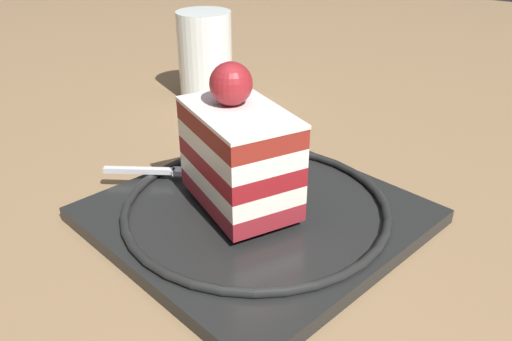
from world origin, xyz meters
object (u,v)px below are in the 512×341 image
object	(u,v)px
fork	(167,171)
drink_glass_near	(205,59)
dessert_plate	(256,212)
cake_slice	(237,153)

from	to	relation	value
fork	drink_glass_near	size ratio (longest dim) A/B	0.89
dessert_plate	fork	bearing A→B (deg)	1.57
dessert_plate	drink_glass_near	size ratio (longest dim) A/B	2.48
cake_slice	fork	bearing A→B (deg)	-2.79
fork	cake_slice	bearing A→B (deg)	177.21
cake_slice	drink_glass_near	size ratio (longest dim) A/B	1.07
fork	drink_glass_near	bearing A→B (deg)	-60.16
cake_slice	fork	world-z (taller)	cake_slice
cake_slice	drink_glass_near	world-z (taller)	cake_slice
dessert_plate	fork	distance (m)	0.10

